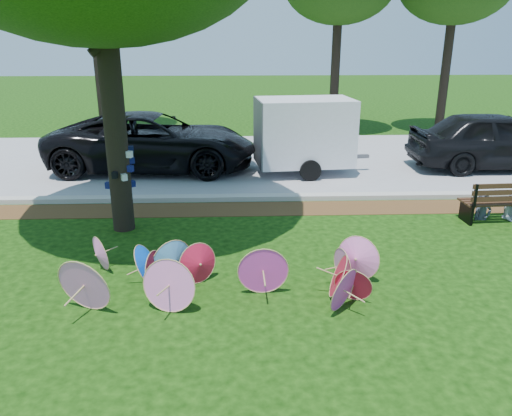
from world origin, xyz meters
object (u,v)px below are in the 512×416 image
at_px(dark_pickup, 497,140).
at_px(park_bench, 501,200).
at_px(person_left, 485,193).
at_px(black_van, 153,142).
at_px(parasol_pile, 220,271).
at_px(cargo_trailer, 304,132).

relative_size(dark_pickup, park_bench, 2.90).
bearing_deg(person_left, park_bench, -18.65).
distance_m(park_bench, person_left, 0.38).
xyz_separation_m(black_van, park_bench, (8.26, -4.69, -0.39)).
bearing_deg(dark_pickup, black_van, 88.72).
bearing_deg(dark_pickup, parasol_pile, 133.00).
bearing_deg(cargo_trailer, person_left, -55.07).
height_order(parasol_pile, person_left, person_left).
distance_m(parasol_pile, cargo_trailer, 7.55).
relative_size(parasol_pile, black_van, 0.82).
height_order(dark_pickup, cargo_trailer, cargo_trailer).
distance_m(dark_pickup, park_bench, 4.88).
height_order(parasol_pile, park_bench, park_bench).
bearing_deg(person_left, black_van, 139.07).
xyz_separation_m(parasol_pile, black_van, (-2.21, 7.76, 0.47)).
xyz_separation_m(black_van, person_left, (7.91, -4.64, -0.25)).
distance_m(dark_pickup, person_left, 4.99).
bearing_deg(dark_pickup, cargo_trailer, 93.37).
bearing_deg(cargo_trailer, dark_pickup, -2.52).
relative_size(black_van, person_left, 5.09).
xyz_separation_m(dark_pickup, cargo_trailer, (-5.87, -0.32, 0.36)).
height_order(black_van, dark_pickup, dark_pickup).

